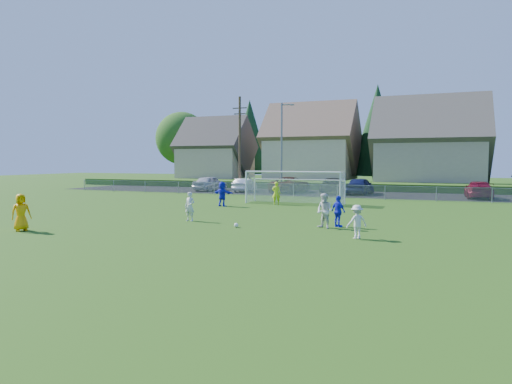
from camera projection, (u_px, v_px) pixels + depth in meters
ground at (188, 235)px, 20.02m from camera, size 160.00×160.00×0.00m
asphalt_lot at (329, 193)px, 45.47m from camera, size 60.00×60.00×0.00m
grass_embankment at (344, 186)px, 52.38m from camera, size 70.00×6.00×0.80m
soccer_ball at (236, 225)px, 22.39m from camera, size 0.22×0.22×0.22m
referee at (21, 212)px, 21.23m from camera, size 0.88×1.01×1.74m
player_white_a at (190, 207)px, 24.72m from camera, size 0.60×0.41×1.59m
player_white_b at (324, 211)px, 22.07m from camera, size 1.03×0.95×1.70m
player_white_c at (357, 222)px, 19.15m from camera, size 1.05×0.98×1.43m
player_blue_a at (338, 211)px, 22.50m from camera, size 0.96×0.84×1.56m
player_blue_b at (222, 194)px, 32.72m from camera, size 1.73×0.93×1.78m
goalkeeper at (276, 193)px, 33.93m from camera, size 0.73×0.60×1.71m
car_a at (210, 183)px, 49.73m from camera, size 2.41×4.91×1.61m
car_b at (245, 185)px, 48.21m from camera, size 1.78×4.29×1.38m
car_c at (290, 185)px, 46.76m from camera, size 3.25×6.01×1.60m
car_d at (333, 186)px, 45.27m from camera, size 2.55×5.49×1.55m
car_e at (360, 186)px, 44.45m from camera, size 2.33×4.97×1.65m
car_g at (479, 190)px, 39.56m from camera, size 2.17×5.13×1.48m
soccer_goal at (295, 182)px, 34.76m from camera, size 7.42×1.90×2.50m
chainlink_fence at (315, 191)px, 40.33m from camera, size 52.06×0.06×1.20m
streetlight at (282, 145)px, 45.40m from camera, size 1.38×0.18×9.00m
utility_pole at (240, 143)px, 48.19m from camera, size 1.60×0.26×10.00m
houses_row at (371, 129)px, 58.07m from camera, size 53.90×11.45×13.27m
tree_row at (371, 135)px, 64.25m from camera, size 65.98×12.36×13.80m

